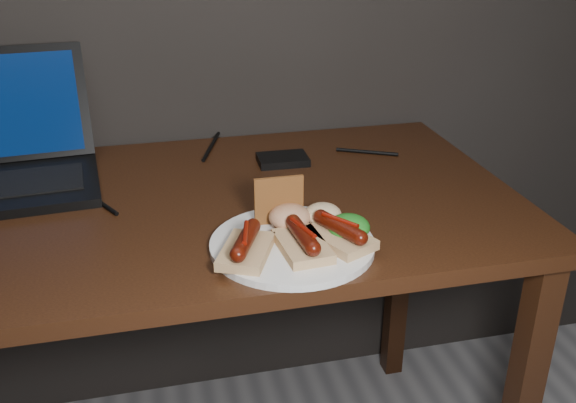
# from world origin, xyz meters

# --- Properties ---
(desk) EXTENTS (1.40, 0.70, 0.75)m
(desk) POSITION_xyz_m (0.00, 1.38, 0.66)
(desk) COLOR #381D0E
(desk) RESTS_ON ground
(hard_drive) EXTENTS (0.11, 0.08, 0.02)m
(hard_drive) POSITION_xyz_m (0.29, 1.53, 0.76)
(hard_drive) COLOR black
(hard_drive) RESTS_ON desk
(desk_cables) EXTENTS (0.97, 0.44, 0.01)m
(desk_cables) POSITION_xyz_m (0.00, 1.54, 0.75)
(desk_cables) COLOR black
(desk_cables) RESTS_ON desk
(plate) EXTENTS (0.28, 0.28, 0.01)m
(plate) POSITION_xyz_m (0.22, 1.16, 0.76)
(plate) COLOR silver
(plate) RESTS_ON desk
(bread_sausage_left) EXTENTS (0.11, 0.13, 0.04)m
(bread_sausage_left) POSITION_xyz_m (0.14, 1.13, 0.78)
(bread_sausage_left) COLOR tan
(bread_sausage_left) RESTS_ON plate
(bread_sausage_center) EXTENTS (0.08, 0.12, 0.04)m
(bread_sausage_center) POSITION_xyz_m (0.23, 1.12, 0.78)
(bread_sausage_center) COLOR tan
(bread_sausage_center) RESTS_ON plate
(bread_sausage_right) EXTENTS (0.11, 0.13, 0.04)m
(bread_sausage_right) POSITION_xyz_m (0.29, 1.14, 0.78)
(bread_sausage_right) COLOR tan
(bread_sausage_right) RESTS_ON plate
(crispbread) EXTENTS (0.09, 0.01, 0.08)m
(crispbread) POSITION_xyz_m (0.21, 1.23, 0.80)
(crispbread) COLOR brown
(crispbread) RESTS_ON plate
(salad_greens) EXTENTS (0.07, 0.07, 0.04)m
(salad_greens) POSITION_xyz_m (0.31, 1.15, 0.78)
(salad_greens) COLOR #125B15
(salad_greens) RESTS_ON plate
(salsa_mound) EXTENTS (0.07, 0.07, 0.04)m
(salsa_mound) POSITION_xyz_m (0.22, 1.21, 0.78)
(salsa_mound) COLOR #99220F
(salsa_mound) RESTS_ON plate
(coleslaw_mound) EXTENTS (0.06, 0.06, 0.04)m
(coleslaw_mound) POSITION_xyz_m (0.28, 1.21, 0.78)
(coleslaw_mound) COLOR beige
(coleslaw_mound) RESTS_ON plate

